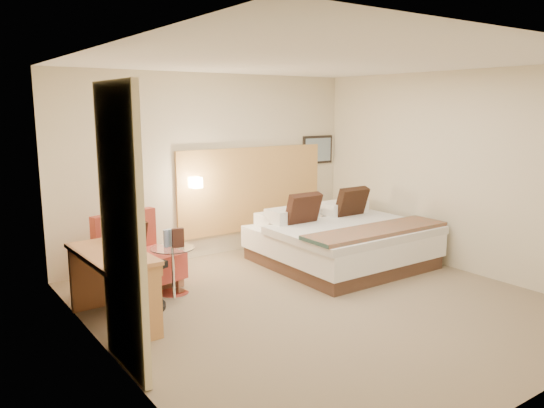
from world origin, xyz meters
TOP-DOWN VIEW (x-y plane):
  - floor at (0.00, 0.00)m, footprint 4.80×5.00m
  - ceiling at (0.00, 0.00)m, footprint 4.80×5.00m
  - wall_back at (0.00, 2.51)m, footprint 4.80×0.02m
  - wall_left at (-2.41, 0.00)m, footprint 0.02×5.00m
  - wall_right at (2.41, 0.00)m, footprint 0.02×5.00m
  - headboard_panel at (0.70, 2.47)m, footprint 2.60×0.04m
  - art_frame at (2.02, 2.48)m, footprint 0.62×0.03m
  - art_canvas at (2.02, 2.46)m, footprint 0.54×0.01m
  - lamp_arm at (-0.35, 2.42)m, footprint 0.02×0.12m
  - lamp_shade at (-0.35, 2.36)m, footprint 0.15×0.15m
  - curtain at (-2.36, -0.25)m, footprint 0.06×0.90m
  - bottle_a at (-1.30, 1.28)m, footprint 0.07×0.07m
  - bottle_b at (-1.25, 1.29)m, footprint 0.07×0.07m
  - menu_folder at (-1.19, 1.19)m, footprint 0.14×0.07m
  - bed at (1.24, 1.02)m, footprint 2.17×2.07m
  - lounge_chair at (-1.51, 1.73)m, footprint 1.02×0.94m
  - side_table at (-1.26, 1.22)m, footprint 0.60×0.60m
  - desk at (-2.11, 0.75)m, footprint 0.61×1.27m
  - desk_chair at (-1.79, 1.03)m, footprint 0.72×0.72m

SIDE VIEW (x-z plane):
  - floor at x=0.00m, z-range -0.02..0.00m
  - side_table at x=-1.26m, z-range 0.03..0.61m
  - bed at x=1.24m, z-range -0.18..0.86m
  - lounge_chair at x=-1.51m, z-range -0.09..0.83m
  - desk_chair at x=-1.79m, z-range -0.09..0.92m
  - desk at x=-2.11m, z-range 0.22..1.01m
  - bottle_a at x=-1.30m, z-range 0.58..0.79m
  - bottle_b at x=-1.25m, z-range 0.58..0.79m
  - menu_folder at x=-1.19m, z-range 0.58..0.81m
  - headboard_panel at x=0.70m, z-range 0.30..1.60m
  - lamp_arm at x=-0.35m, z-range 1.14..1.16m
  - lamp_shade at x=-0.35m, z-range 1.07..1.22m
  - curtain at x=-2.36m, z-range 0.01..2.43m
  - wall_back at x=0.00m, z-range 0.00..2.70m
  - wall_left at x=-2.41m, z-range 0.00..2.70m
  - wall_right at x=2.41m, z-range 0.00..2.70m
  - art_frame at x=2.02m, z-range 1.27..1.73m
  - art_canvas at x=2.02m, z-range 1.30..1.70m
  - ceiling at x=0.00m, z-range 2.70..2.72m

